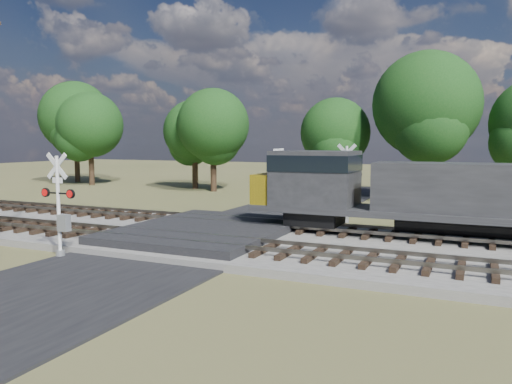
% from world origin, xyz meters
% --- Properties ---
extents(ground, '(160.00, 160.00, 0.00)m').
position_xyz_m(ground, '(0.00, 0.00, 0.00)').
color(ground, brown).
rests_on(ground, ground).
extents(ballast_bed, '(140.00, 10.00, 0.30)m').
position_xyz_m(ballast_bed, '(10.00, 0.50, 0.15)').
color(ballast_bed, gray).
rests_on(ballast_bed, ground).
extents(road, '(7.00, 60.00, 0.08)m').
position_xyz_m(road, '(0.00, 0.00, 0.04)').
color(road, black).
rests_on(road, ground).
extents(crossing_panel, '(7.00, 9.00, 0.62)m').
position_xyz_m(crossing_panel, '(0.00, 0.50, 0.32)').
color(crossing_panel, '#262628').
rests_on(crossing_panel, ground).
extents(track_near, '(140.00, 2.60, 0.33)m').
position_xyz_m(track_near, '(3.12, -2.00, 0.41)').
color(track_near, black).
rests_on(track_near, ballast_bed).
extents(track_far, '(140.00, 2.60, 0.33)m').
position_xyz_m(track_far, '(3.12, 3.00, 0.41)').
color(track_far, black).
rests_on(track_far, ballast_bed).
extents(crossing_signal_near, '(1.65, 0.36, 4.10)m').
position_xyz_m(crossing_signal_near, '(-3.29, -5.11, 1.70)').
color(crossing_signal_near, silver).
rests_on(crossing_signal_near, ground).
extents(crossing_signal_far, '(1.78, 0.39, 4.40)m').
position_xyz_m(crossing_signal_far, '(4.56, 7.86, 1.83)').
color(crossing_signal_far, silver).
rests_on(crossing_signal_far, ground).
extents(equipment_shed, '(4.82, 4.82, 2.55)m').
position_xyz_m(equipment_shed, '(8.87, 12.01, 1.29)').
color(equipment_shed, '#3F2A1B').
rests_on(equipment_shed, ground).
extents(treeline, '(81.59, 11.65, 11.13)m').
position_xyz_m(treeline, '(4.92, 20.49, 6.25)').
color(treeline, black).
rests_on(treeline, ground).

